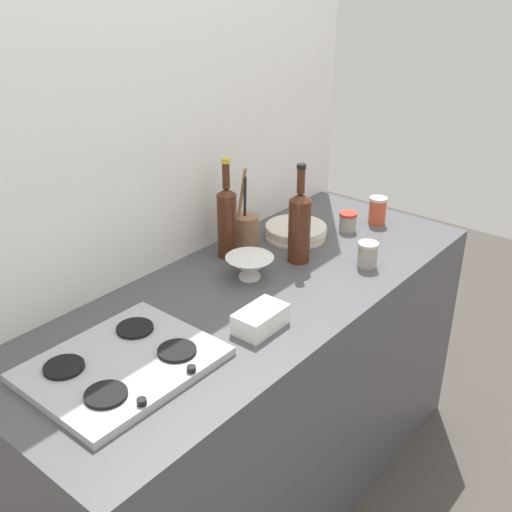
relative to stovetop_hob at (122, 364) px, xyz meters
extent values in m
plane|color=#47423D|center=(0.56, 0.00, -0.91)|extent=(6.00, 6.00, 0.00)
cube|color=#4C4C51|center=(0.56, 0.00, -0.46)|extent=(1.80, 0.70, 0.90)
cube|color=white|center=(0.56, 0.38, 0.20)|extent=(1.90, 0.06, 2.24)
cube|color=#B2B2B7|center=(0.00, 0.00, 0.00)|extent=(0.47, 0.38, 0.02)
cylinder|color=black|center=(-0.12, -0.09, 0.02)|extent=(0.11, 0.11, 0.01)
cylinder|color=black|center=(0.12, -0.09, 0.02)|extent=(0.11, 0.11, 0.01)
cylinder|color=black|center=(-0.12, 0.09, 0.02)|extent=(0.11, 0.11, 0.01)
cylinder|color=black|center=(0.12, 0.09, 0.02)|extent=(0.11, 0.11, 0.01)
cylinder|color=black|center=(-0.08, -0.18, 0.02)|extent=(0.02, 0.02, 0.02)
cylinder|color=black|center=(0.08, -0.18, 0.02)|extent=(0.02, 0.02, 0.02)
cylinder|color=silver|center=(0.97, 0.14, -0.01)|extent=(0.24, 0.24, 0.01)
cylinder|color=silver|center=(0.97, 0.14, 0.00)|extent=(0.24, 0.24, 0.01)
cylinder|color=silver|center=(0.97, 0.14, 0.02)|extent=(0.24, 0.24, 0.01)
cylinder|color=silver|center=(0.97, 0.14, 0.03)|extent=(0.24, 0.24, 0.01)
cylinder|color=#472314|center=(0.68, 0.24, 0.10)|extent=(0.07, 0.07, 0.24)
cone|color=#472314|center=(0.68, 0.24, 0.24)|extent=(0.07, 0.07, 0.02)
cylinder|color=#472314|center=(0.68, 0.24, 0.29)|extent=(0.03, 0.03, 0.09)
cylinder|color=gold|center=(0.68, 0.24, 0.35)|extent=(0.03, 0.03, 0.02)
cylinder|color=#472314|center=(0.81, 0.02, 0.10)|extent=(0.08, 0.08, 0.23)
cone|color=#472314|center=(0.81, 0.02, 0.23)|extent=(0.08, 0.08, 0.03)
cylinder|color=#472314|center=(0.81, 0.02, 0.29)|extent=(0.03, 0.03, 0.09)
cylinder|color=black|center=(0.81, 0.02, 0.34)|extent=(0.03, 0.03, 0.02)
cylinder|color=white|center=(0.60, 0.07, -0.01)|extent=(0.07, 0.07, 0.01)
cone|color=white|center=(0.60, 0.07, 0.03)|extent=(0.16, 0.16, 0.07)
cube|color=white|center=(0.38, -0.16, 0.02)|extent=(0.16, 0.10, 0.06)
cylinder|color=#996B4C|center=(0.80, 0.25, 0.04)|extent=(0.09, 0.09, 0.11)
cylinder|color=#262626|center=(0.79, 0.25, 0.15)|extent=(0.04, 0.04, 0.23)
cylinder|color=#997247|center=(0.78, 0.26, 0.16)|extent=(0.04, 0.04, 0.26)
cylinder|color=#9E998C|center=(0.93, -0.20, 0.03)|extent=(0.07, 0.07, 0.08)
cylinder|color=beige|center=(0.93, -0.20, 0.07)|extent=(0.07, 0.07, 0.01)
cylinder|color=#9E998C|center=(1.15, 0.02, 0.02)|extent=(0.07, 0.07, 0.06)
cylinder|color=red|center=(1.15, 0.02, 0.06)|extent=(0.07, 0.07, 0.01)
cylinder|color=#C64C2D|center=(1.29, -0.03, 0.04)|extent=(0.07, 0.07, 0.10)
cylinder|color=beige|center=(1.29, -0.03, 0.09)|extent=(0.07, 0.07, 0.01)
camera|label=1|loc=(-0.79, -1.12, 0.97)|focal=42.91mm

